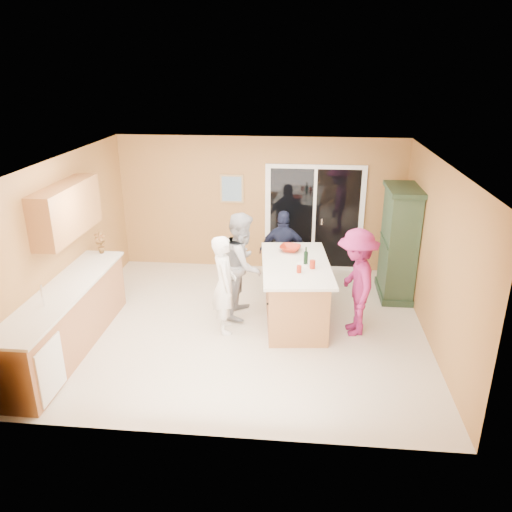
# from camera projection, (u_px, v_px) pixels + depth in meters

# --- Properties ---
(floor) EXTENTS (5.50, 5.50, 0.00)m
(floor) POSITION_uv_depth(u_px,v_px,m) (246.00, 326.00, 7.84)
(floor) COLOR beige
(floor) RESTS_ON ground
(ceiling) EXTENTS (5.50, 5.00, 0.10)m
(ceiling) POSITION_uv_depth(u_px,v_px,m) (245.00, 161.00, 6.90)
(ceiling) COLOR white
(ceiling) RESTS_ON wall_back
(wall_back) EXTENTS (5.50, 0.10, 2.60)m
(wall_back) POSITION_uv_depth(u_px,v_px,m) (260.00, 204.00, 9.69)
(wall_back) COLOR tan
(wall_back) RESTS_ON ground
(wall_front) EXTENTS (5.50, 0.10, 2.60)m
(wall_front) POSITION_uv_depth(u_px,v_px,m) (216.00, 334.00, 5.05)
(wall_front) COLOR tan
(wall_front) RESTS_ON ground
(wall_left) EXTENTS (0.10, 5.00, 2.60)m
(wall_left) POSITION_uv_depth(u_px,v_px,m) (67.00, 243.00, 7.62)
(wall_left) COLOR tan
(wall_left) RESTS_ON ground
(wall_right) EXTENTS (0.10, 5.00, 2.60)m
(wall_right) POSITION_uv_depth(u_px,v_px,m) (436.00, 255.00, 7.12)
(wall_right) COLOR tan
(wall_right) RESTS_ON ground
(left_cabinet_run) EXTENTS (0.65, 3.05, 1.24)m
(left_cabinet_run) POSITION_uv_depth(u_px,v_px,m) (62.00, 325.00, 6.92)
(left_cabinet_run) COLOR #A56740
(left_cabinet_run) RESTS_ON floor
(upper_cabinets) EXTENTS (0.35, 1.60, 0.75)m
(upper_cabinets) POSITION_uv_depth(u_px,v_px,m) (67.00, 210.00, 7.21)
(upper_cabinets) COLOR #A56740
(upper_cabinets) RESTS_ON wall_left
(sliding_door) EXTENTS (1.90, 0.07, 2.10)m
(sliding_door) POSITION_uv_depth(u_px,v_px,m) (314.00, 219.00, 9.65)
(sliding_door) COLOR white
(sliding_door) RESTS_ON floor
(framed_picture) EXTENTS (0.46, 0.04, 0.56)m
(framed_picture) POSITION_uv_depth(u_px,v_px,m) (232.00, 189.00, 9.61)
(framed_picture) COLOR tan
(framed_picture) RESTS_ON wall_back
(kitchen_island) EXTENTS (1.21, 1.98, 0.99)m
(kitchen_island) POSITION_uv_depth(u_px,v_px,m) (295.00, 294.00, 7.84)
(kitchen_island) COLOR #A56740
(kitchen_island) RESTS_ON floor
(green_hutch) EXTENTS (0.56, 1.07, 1.96)m
(green_hutch) POSITION_uv_depth(u_px,v_px,m) (399.00, 244.00, 8.57)
(green_hutch) COLOR #223724
(green_hutch) RESTS_ON floor
(woman_white) EXTENTS (0.50, 0.63, 1.53)m
(woman_white) POSITION_uv_depth(u_px,v_px,m) (224.00, 285.00, 7.46)
(woman_white) COLOR white
(woman_white) RESTS_ON floor
(woman_grey) EXTENTS (0.72, 0.89, 1.71)m
(woman_grey) POSITION_uv_depth(u_px,v_px,m) (243.00, 265.00, 7.96)
(woman_grey) COLOR #AEAEB0
(woman_grey) RESTS_ON floor
(woman_navy) EXTENTS (0.89, 0.40, 1.49)m
(woman_navy) POSITION_uv_depth(u_px,v_px,m) (284.00, 252.00, 8.82)
(woman_navy) COLOR #161C31
(woman_navy) RESTS_ON floor
(woman_magenta) EXTENTS (0.73, 1.13, 1.65)m
(woman_magenta) POSITION_uv_depth(u_px,v_px,m) (356.00, 283.00, 7.39)
(woman_magenta) COLOR #95205B
(woman_magenta) RESTS_ON floor
(serving_bowl) EXTENTS (0.40, 0.40, 0.08)m
(serving_bowl) POSITION_uv_depth(u_px,v_px,m) (290.00, 248.00, 8.14)
(serving_bowl) COLOR #A62712
(serving_bowl) RESTS_ON kitchen_island
(tulip_vase) EXTENTS (0.21, 0.16, 0.37)m
(tulip_vase) POSITION_uv_depth(u_px,v_px,m) (100.00, 243.00, 8.14)
(tulip_vase) COLOR maroon
(tulip_vase) RESTS_ON left_cabinet_run
(tumbler_near) EXTENTS (0.11, 0.11, 0.13)m
(tumbler_near) POSITION_uv_depth(u_px,v_px,m) (312.00, 264.00, 7.44)
(tumbler_near) COLOR #A62712
(tumbler_near) RESTS_ON kitchen_island
(tumbler_far) EXTENTS (0.08, 0.08, 0.11)m
(tumbler_far) POSITION_uv_depth(u_px,v_px,m) (299.00, 269.00, 7.29)
(tumbler_far) COLOR #A62712
(tumbler_far) RESTS_ON kitchen_island
(wine_bottle) EXTENTS (0.07, 0.07, 0.28)m
(wine_bottle) POSITION_uv_depth(u_px,v_px,m) (306.00, 258.00, 7.56)
(wine_bottle) COLOR black
(wine_bottle) RESTS_ON kitchen_island
(white_plate) EXTENTS (0.25, 0.25, 0.01)m
(white_plate) POSITION_uv_depth(u_px,v_px,m) (304.00, 264.00, 7.61)
(white_plate) COLOR white
(white_plate) RESTS_ON kitchen_island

